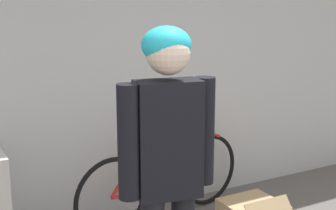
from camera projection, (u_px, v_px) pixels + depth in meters
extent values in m
cube|color=silver|center=(96.00, 74.00, 3.96)|extent=(8.00, 0.06, 2.60)
cube|color=white|center=(156.00, 170.00, 4.39)|extent=(0.08, 0.01, 0.12)
cube|color=black|center=(168.00, 139.00, 2.50)|extent=(0.38, 0.24, 0.64)
cylinder|color=black|center=(128.00, 142.00, 2.39)|extent=(0.11, 0.11, 0.61)
cylinder|color=black|center=(204.00, 131.00, 2.60)|extent=(0.11, 0.11, 0.61)
sphere|color=beige|center=(168.00, 53.00, 2.40)|extent=(0.23, 0.23, 0.23)
ellipsoid|color=#23B7CC|center=(166.00, 45.00, 2.41)|extent=(0.27, 0.24, 0.20)
torus|color=black|center=(112.00, 198.00, 3.79)|extent=(0.68, 0.15, 0.68)
torus|color=black|center=(208.00, 170.00, 4.42)|extent=(0.68, 0.15, 0.68)
cylinder|color=red|center=(133.00, 194.00, 3.92)|extent=(0.41, 0.10, 0.08)
cylinder|color=red|center=(127.00, 173.00, 3.84)|extent=(0.32, 0.09, 0.38)
cylinder|color=red|center=(147.00, 171.00, 3.97)|extent=(0.14, 0.06, 0.42)
cylinder|color=red|center=(176.00, 164.00, 4.16)|extent=(0.55, 0.13, 0.43)
cylinder|color=red|center=(171.00, 143.00, 4.08)|extent=(0.63, 0.14, 0.05)
cylinder|color=red|center=(204.00, 154.00, 4.35)|extent=(0.16, 0.06, 0.35)
cylinder|color=red|center=(200.00, 134.00, 4.28)|extent=(0.07, 0.04, 0.08)
cylinder|color=red|center=(202.00, 130.00, 4.29)|extent=(0.10, 0.46, 0.02)
ellipsoid|color=black|center=(141.00, 146.00, 3.89)|extent=(0.23, 0.11, 0.05)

